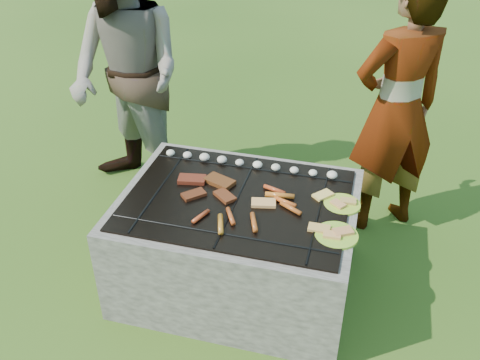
% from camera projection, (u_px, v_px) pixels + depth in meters
% --- Properties ---
extents(lawn, '(60.00, 60.00, 0.00)m').
position_uv_depth(lawn, '(238.00, 280.00, 3.27)').
color(lawn, '#224611').
rests_on(lawn, ground).
extents(fire_pit, '(1.30, 1.00, 0.62)m').
position_uv_depth(fire_pit, '(238.00, 244.00, 3.11)').
color(fire_pit, '#A49B91').
rests_on(fire_pit, ground).
extents(mushrooms, '(1.06, 0.06, 0.04)m').
position_uv_depth(mushrooms, '(248.00, 163.00, 3.20)').
color(mushrooms, '#ECE6C8').
rests_on(mushrooms, fire_pit).
extents(pork_slabs, '(0.39, 0.31, 0.02)m').
position_uv_depth(pork_slabs, '(208.00, 185.00, 3.02)').
color(pork_slabs, maroon).
rests_on(pork_slabs, fire_pit).
extents(sausages, '(0.54, 0.49, 0.03)m').
position_uv_depth(sausages, '(257.00, 209.00, 2.83)').
color(sausages, '#D44423').
rests_on(sausages, fire_pit).
extents(bread_on_grate, '(0.45, 0.40, 0.02)m').
position_uv_depth(bread_on_grate, '(294.00, 207.00, 2.85)').
color(bread_on_grate, '#DCB970').
rests_on(bread_on_grate, fire_pit).
extents(plate_far, '(0.23, 0.23, 0.03)m').
position_uv_depth(plate_far, '(342.00, 204.00, 2.89)').
color(plate_far, yellow).
rests_on(plate_far, fire_pit).
extents(plate_near, '(0.22, 0.22, 0.03)m').
position_uv_depth(plate_near, '(337.00, 235.00, 2.67)').
color(plate_near, yellow).
rests_on(plate_near, fire_pit).
extents(cook, '(0.75, 0.68, 1.71)m').
position_uv_depth(cook, '(397.00, 110.00, 3.31)').
color(cook, gray).
rests_on(cook, ground).
extents(bystander, '(1.12, 1.04, 1.84)m').
position_uv_depth(bystander, '(127.00, 77.00, 3.59)').
color(bystander, gray).
rests_on(bystander, ground).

